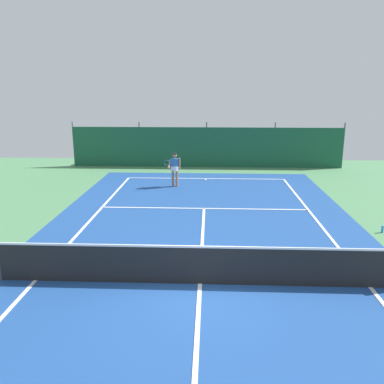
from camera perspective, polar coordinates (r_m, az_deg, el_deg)
The scene contains 8 objects.
ground_plane at distance 10.20m, azimuth 1.13°, elevation -12.81°, with size 36.00×36.00×0.00m, color #4C8456.
court_surface at distance 10.19m, azimuth 1.13°, elevation -12.79°, with size 11.02×26.60×0.01m.
tennis_net at distance 9.97m, azimuth 1.14°, elevation -10.20°, with size 10.12×0.10×1.10m.
back_fence at distance 25.07m, azimuth 2.05°, elevation 5.25°, with size 16.30×0.98×2.70m.
tennis_player at distance 19.58m, azimuth -2.46°, elevation 3.52°, with size 0.76×0.72×1.64m.
tennis_ball_near_player at distance 16.52m, azimuth 15.92°, elevation -2.42°, with size 0.07×0.07×0.07m, color #CCDB33.
parked_car at distance 27.93m, azimuth -3.71°, elevation 6.54°, with size 2.25×4.32×1.68m.
water_bottle at distance 14.90m, azimuth 25.23°, elevation -4.76°, with size 0.08×0.08×0.24m, color #338CD8.
Camera 1 is at (0.21, -9.06, 4.67)m, focal length 37.88 mm.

